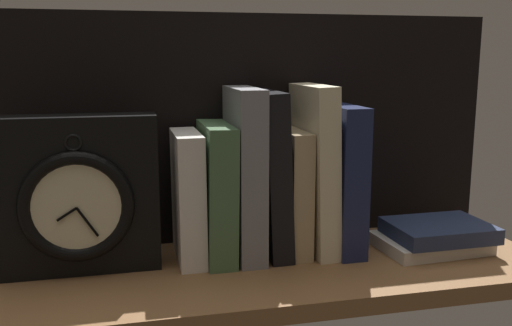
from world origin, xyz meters
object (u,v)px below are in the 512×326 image
at_px(book_white_catcher, 188,197).
at_px(book_gray_chess, 244,173).
at_px(book_green_romantic, 216,192).
at_px(book_tan_shortstories, 292,191).
at_px(framed_clock, 78,196).
at_px(book_black_skeptic, 270,174).
at_px(book_stack_side, 435,236).
at_px(book_navy_bierce, 338,177).
at_px(book_cream_twain, 314,169).

relative_size(book_white_catcher, book_gray_chess, 0.75).
distance_m(book_green_romantic, book_tan_shortstories, 0.12).
distance_m(book_tan_shortstories, framed_clock, 0.32).
distance_m(book_gray_chess, book_black_skeptic, 0.04).
distance_m(framed_clock, book_stack_side, 0.55).
xyz_separation_m(book_black_skeptic, book_stack_side, (0.26, -0.05, -0.10)).
bearing_deg(book_navy_bierce, book_gray_chess, 180.00).
xyz_separation_m(book_green_romantic, book_stack_side, (0.34, -0.05, -0.08)).
bearing_deg(book_black_skeptic, book_stack_side, -11.09).
bearing_deg(book_gray_chess, book_tan_shortstories, 0.00).
xyz_separation_m(book_navy_bierce, book_stack_side, (0.15, -0.05, -0.09)).
distance_m(book_white_catcher, book_cream_twain, 0.20).
bearing_deg(book_white_catcher, book_black_skeptic, 0.00).
relative_size(book_navy_bierce, framed_clock, 1.03).
bearing_deg(book_green_romantic, book_tan_shortstories, 0.00).
bearing_deg(book_tan_shortstories, book_gray_chess, 180.00).
xyz_separation_m(book_white_catcher, book_gray_chess, (0.09, 0.00, 0.03)).
bearing_deg(book_green_romantic, book_black_skeptic, 0.00).
relative_size(book_tan_shortstories, book_stack_side, 1.12).
xyz_separation_m(book_green_romantic, book_black_skeptic, (0.08, 0.00, 0.02)).
xyz_separation_m(book_white_catcher, book_black_skeptic, (0.13, 0.00, 0.03)).
relative_size(book_gray_chess, book_navy_bierce, 1.12).
height_order(framed_clock, book_stack_side, framed_clock).
xyz_separation_m(book_green_romantic, framed_clock, (-0.20, -0.01, 0.01)).
height_order(book_tan_shortstories, framed_clock, framed_clock).
bearing_deg(framed_clock, book_white_catcher, 4.77).
distance_m(book_green_romantic, book_stack_side, 0.35).
relative_size(book_gray_chess, book_black_skeptic, 1.02).
bearing_deg(book_gray_chess, framed_clock, -176.93).
relative_size(book_black_skeptic, book_stack_side, 1.47).
relative_size(book_tan_shortstories, framed_clock, 0.86).
relative_size(book_green_romantic, book_cream_twain, 0.79).
distance_m(book_green_romantic, book_navy_bierce, 0.20).
relative_size(book_black_skeptic, book_cream_twain, 0.97).
xyz_separation_m(book_white_catcher, book_tan_shortstories, (0.16, 0.00, -0.00)).
relative_size(book_green_romantic, book_navy_bierce, 0.89).
bearing_deg(book_black_skeptic, book_tan_shortstories, 0.00).
height_order(book_green_romantic, book_gray_chess, book_gray_chess).
bearing_deg(book_stack_side, book_cream_twain, 164.81).
xyz_separation_m(book_tan_shortstories, book_navy_bierce, (0.08, 0.00, 0.02)).
bearing_deg(book_white_catcher, book_tan_shortstories, 0.00).
distance_m(book_white_catcher, book_tan_shortstories, 0.16).
xyz_separation_m(framed_clock, book_stack_side, (0.54, -0.04, -0.09)).
distance_m(book_black_skeptic, book_stack_side, 0.28).
bearing_deg(book_tan_shortstories, book_stack_side, -12.83).
distance_m(book_gray_chess, book_tan_shortstories, 0.08).
relative_size(book_white_catcher, book_cream_twain, 0.74).
distance_m(book_cream_twain, book_stack_side, 0.22).
xyz_separation_m(book_cream_twain, framed_clock, (-0.35, -0.01, -0.02)).
bearing_deg(framed_clock, book_tan_shortstories, 2.34).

